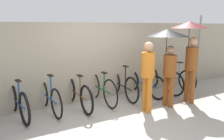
{
  "coord_description": "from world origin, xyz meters",
  "views": [
    {
      "loc": [
        -2.52,
        -3.59,
        2.03
      ],
      "look_at": [
        0.0,
        0.88,
        1.0
      ],
      "focal_mm": 35.0,
      "sensor_mm": 36.0,
      "label": 1
    }
  ],
  "objects_px": {
    "parked_bicycle_1": "(18,102)",
    "pedestrian_trailing": "(190,40)",
    "parked_bicycle_8": "(175,77)",
    "parked_bicycle_4": "(101,88)",
    "parked_bicycle_2": "(49,97)",
    "parked_bicycle_7": "(161,80)",
    "parked_bicycle_5": "(122,85)",
    "parked_bicycle_6": "(143,83)",
    "parked_bicycle_3": "(77,93)",
    "pedestrian_leading": "(148,72)",
    "pedestrian_center": "(168,45)"
  },
  "relations": [
    {
      "from": "parked_bicycle_1",
      "to": "pedestrian_trailing",
      "type": "relative_size",
      "value": 0.79
    },
    {
      "from": "parked_bicycle_8",
      "to": "parked_bicycle_4",
      "type": "bearing_deg",
      "value": 86.88
    },
    {
      "from": "parked_bicycle_2",
      "to": "parked_bicycle_7",
      "type": "height_order",
      "value": "parked_bicycle_7"
    },
    {
      "from": "parked_bicycle_5",
      "to": "parked_bicycle_6",
      "type": "xyz_separation_m",
      "value": [
        0.69,
        -0.07,
        -0.02
      ]
    },
    {
      "from": "parked_bicycle_1",
      "to": "parked_bicycle_3",
      "type": "distance_m",
      "value": 1.39
    },
    {
      "from": "parked_bicycle_7",
      "to": "pedestrian_leading",
      "type": "height_order",
      "value": "pedestrian_leading"
    },
    {
      "from": "parked_bicycle_6",
      "to": "parked_bicycle_8",
      "type": "xyz_separation_m",
      "value": [
        1.38,
        0.09,
        0.0
      ]
    },
    {
      "from": "pedestrian_trailing",
      "to": "parked_bicycle_1",
      "type": "bearing_deg",
      "value": 164.57
    },
    {
      "from": "parked_bicycle_3",
      "to": "parked_bicycle_8",
      "type": "distance_m",
      "value": 3.46
    },
    {
      "from": "parked_bicycle_6",
      "to": "parked_bicycle_3",
      "type": "bearing_deg",
      "value": 84.07
    },
    {
      "from": "parked_bicycle_5",
      "to": "parked_bicycle_6",
      "type": "relative_size",
      "value": 0.98
    },
    {
      "from": "parked_bicycle_1",
      "to": "parked_bicycle_3",
      "type": "height_order",
      "value": "parked_bicycle_3"
    },
    {
      "from": "pedestrian_leading",
      "to": "parked_bicycle_6",
      "type": "bearing_deg",
      "value": 63.51
    },
    {
      "from": "parked_bicycle_1",
      "to": "parked_bicycle_7",
      "type": "distance_m",
      "value": 4.16
    },
    {
      "from": "parked_bicycle_7",
      "to": "parked_bicycle_1",
      "type": "bearing_deg",
      "value": 85.65
    },
    {
      "from": "parked_bicycle_8",
      "to": "parked_bicycle_7",
      "type": "bearing_deg",
      "value": 94.69
    },
    {
      "from": "parked_bicycle_7",
      "to": "parked_bicycle_8",
      "type": "distance_m",
      "value": 0.7
    },
    {
      "from": "parked_bicycle_3",
      "to": "pedestrian_leading",
      "type": "bearing_deg",
      "value": -129.53
    },
    {
      "from": "pedestrian_leading",
      "to": "parked_bicycle_3",
      "type": "bearing_deg",
      "value": 148.42
    },
    {
      "from": "parked_bicycle_3",
      "to": "pedestrian_center",
      "type": "bearing_deg",
      "value": -116.29
    },
    {
      "from": "parked_bicycle_2",
      "to": "parked_bicycle_3",
      "type": "relative_size",
      "value": 0.91
    },
    {
      "from": "parked_bicycle_6",
      "to": "parked_bicycle_7",
      "type": "bearing_deg",
      "value": -98.48
    },
    {
      "from": "parked_bicycle_5",
      "to": "parked_bicycle_8",
      "type": "height_order",
      "value": "parked_bicycle_5"
    },
    {
      "from": "parked_bicycle_3",
      "to": "parked_bicycle_5",
      "type": "distance_m",
      "value": 1.39
    },
    {
      "from": "parked_bicycle_1",
      "to": "pedestrian_center",
      "type": "xyz_separation_m",
      "value": [
        3.44,
        -1.02,
        1.2
      ]
    },
    {
      "from": "parked_bicycle_2",
      "to": "pedestrian_leading",
      "type": "bearing_deg",
      "value": -123.5
    },
    {
      "from": "parked_bicycle_2",
      "to": "pedestrian_trailing",
      "type": "bearing_deg",
      "value": -112.07
    },
    {
      "from": "parked_bicycle_4",
      "to": "parked_bicycle_7",
      "type": "relative_size",
      "value": 0.98
    },
    {
      "from": "parked_bicycle_1",
      "to": "parked_bicycle_2",
      "type": "distance_m",
      "value": 0.69
    },
    {
      "from": "parked_bicycle_8",
      "to": "pedestrian_center",
      "type": "bearing_deg",
      "value": 122.77
    },
    {
      "from": "pedestrian_center",
      "to": "parked_bicycle_6",
      "type": "bearing_deg",
      "value": 82.07
    },
    {
      "from": "parked_bicycle_3",
      "to": "parked_bicycle_5",
      "type": "relative_size",
      "value": 1.04
    },
    {
      "from": "pedestrian_leading",
      "to": "pedestrian_center",
      "type": "distance_m",
      "value": 0.91
    },
    {
      "from": "parked_bicycle_2",
      "to": "parked_bicycle_3",
      "type": "distance_m",
      "value": 0.69
    },
    {
      "from": "parked_bicycle_8",
      "to": "parked_bicycle_2",
      "type": "bearing_deg",
      "value": 86.4
    },
    {
      "from": "parked_bicycle_2",
      "to": "parked_bicycle_8",
      "type": "distance_m",
      "value": 4.15
    },
    {
      "from": "parked_bicycle_2",
      "to": "pedestrian_leading",
      "type": "relative_size",
      "value": 0.98
    },
    {
      "from": "parked_bicycle_4",
      "to": "pedestrian_center",
      "type": "relative_size",
      "value": 0.89
    },
    {
      "from": "parked_bicycle_4",
      "to": "parked_bicycle_2",
      "type": "bearing_deg",
      "value": 90.02
    },
    {
      "from": "parked_bicycle_3",
      "to": "pedestrian_trailing",
      "type": "bearing_deg",
      "value": -111.6
    },
    {
      "from": "parked_bicycle_7",
      "to": "parked_bicycle_4",
      "type": "bearing_deg",
      "value": 85.06
    },
    {
      "from": "parked_bicycle_4",
      "to": "pedestrian_leading",
      "type": "distance_m",
      "value": 1.43
    },
    {
      "from": "parked_bicycle_6",
      "to": "pedestrian_trailing",
      "type": "relative_size",
      "value": 0.83
    },
    {
      "from": "parked_bicycle_7",
      "to": "parked_bicycle_2",
      "type": "bearing_deg",
      "value": 85.53
    },
    {
      "from": "parked_bicycle_2",
      "to": "parked_bicycle_6",
      "type": "xyz_separation_m",
      "value": [
        2.77,
        -0.03,
        -0.01
      ]
    },
    {
      "from": "parked_bicycle_1",
      "to": "parked_bicycle_4",
      "type": "distance_m",
      "value": 2.08
    },
    {
      "from": "parked_bicycle_4",
      "to": "parked_bicycle_6",
      "type": "xyz_separation_m",
      "value": [
        1.38,
        -0.03,
        -0.03
      ]
    },
    {
      "from": "parked_bicycle_8",
      "to": "pedestrian_trailing",
      "type": "distance_m",
      "value": 1.87
    },
    {
      "from": "parked_bicycle_3",
      "to": "pedestrian_center",
      "type": "distance_m",
      "value": 2.56
    },
    {
      "from": "parked_bicycle_2",
      "to": "pedestrian_leading",
      "type": "distance_m",
      "value": 2.42
    }
  ]
}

